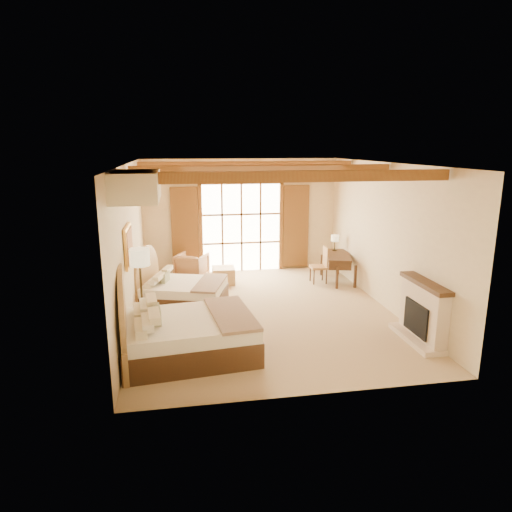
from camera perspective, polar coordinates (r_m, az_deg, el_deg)
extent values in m
plane|color=tan|center=(10.10, 0.98, -6.96)|extent=(7.00, 7.00, 0.00)
plane|color=beige|center=(13.05, -1.88, 5.04)|extent=(5.50, 0.00, 5.50)
plane|color=beige|center=(9.54, -15.44, 1.32)|extent=(0.00, 7.00, 7.00)
plane|color=beige|center=(10.51, 15.92, 2.41)|extent=(0.00, 7.00, 7.00)
plane|color=#B36635|center=(9.46, 1.06, 11.50)|extent=(7.00, 7.00, 0.00)
cube|color=white|center=(13.07, -1.84, 3.50)|extent=(2.20, 0.02, 2.50)
cube|color=brown|center=(12.92, -8.87, 3.22)|extent=(0.75, 0.06, 2.40)
cube|color=brown|center=(13.36, 5.00, 3.67)|extent=(0.75, 0.06, 2.40)
cube|color=beige|center=(9.03, 20.19, -6.68)|extent=(0.25, 1.30, 1.10)
cube|color=black|center=(9.03, 19.75, -7.32)|extent=(0.18, 0.80, 0.60)
cube|color=beige|center=(9.16, 19.44, -9.67)|extent=(0.45, 1.40, 0.10)
cube|color=#442A17|center=(8.85, 20.44, -3.22)|extent=(0.30, 1.40, 0.08)
cube|color=#F0B34C|center=(8.77, -15.68, 1.25)|extent=(0.05, 0.95, 0.75)
cube|color=orange|center=(8.77, -15.49, 1.26)|extent=(0.02, 0.82, 0.62)
cube|color=#F8EDC8|center=(7.33, -14.79, 8.46)|extent=(0.70, 1.40, 0.45)
cube|color=#442A17|center=(8.13, -8.42, -10.76)|extent=(2.41, 1.92, 0.44)
cube|color=white|center=(7.99, -8.51, -8.55)|extent=(2.36, 1.88, 0.24)
cube|color=#98795A|center=(7.99, -3.03, -7.40)|extent=(0.85, 1.79, 0.05)
cube|color=#969973|center=(7.91, -12.35, -7.00)|extent=(0.18, 0.47, 0.26)
cube|color=#442A17|center=(10.56, -8.99, -5.19)|extent=(2.13, 1.84, 0.35)
cube|color=white|center=(10.47, -9.04, -3.77)|extent=(2.09, 1.81, 0.19)
cube|color=#98795A|center=(10.46, -5.69, -3.07)|extent=(0.93, 1.50, 0.04)
cube|color=#969973|center=(10.42, -11.40, -2.79)|extent=(0.21, 0.39, 0.21)
cube|color=#442A17|center=(8.81, -13.93, -8.66)|extent=(0.45, 0.45, 0.54)
cylinder|color=#342917|center=(9.01, -13.79, -9.89)|extent=(0.25, 0.25, 0.03)
cylinder|color=#342917|center=(8.75, -14.07, -5.36)|extent=(0.04, 0.04, 1.49)
cylinder|color=beige|center=(8.52, -14.38, -0.14)|extent=(0.37, 0.37, 0.31)
imported|color=#A16D44|center=(12.53, -8.04, -1.28)|extent=(1.02, 1.03, 0.71)
cube|color=#A07F45|center=(12.11, -4.08, -2.41)|extent=(0.60, 0.60, 0.42)
cube|color=#442A17|center=(12.31, 10.25, 0.10)|extent=(0.93, 1.48, 0.05)
cube|color=#442A17|center=(12.34, 10.22, -0.48)|extent=(0.90, 1.43, 0.22)
cube|color=#9F7545|center=(12.17, 7.83, -1.38)|extent=(0.44, 0.44, 0.06)
cube|color=#9F7545|center=(12.16, 8.72, -0.05)|extent=(0.06, 0.43, 0.52)
cylinder|color=#342917|center=(12.73, 9.78, 0.73)|extent=(0.13, 0.13, 0.02)
cylinder|color=#342917|center=(12.70, 9.81, 1.40)|extent=(0.03, 0.03, 0.30)
cylinder|color=beige|center=(12.66, 9.84, 2.21)|extent=(0.22, 0.22, 0.17)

